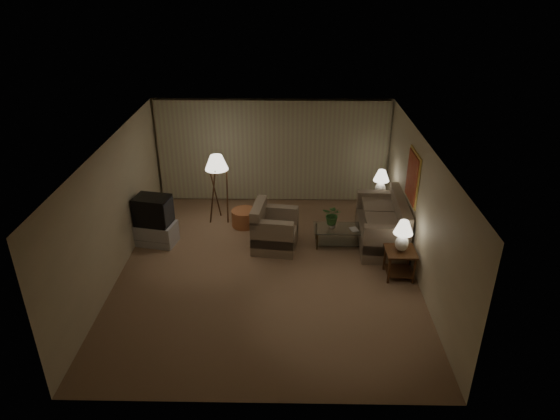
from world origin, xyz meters
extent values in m
plane|color=olive|center=(0.00, 0.00, 0.00)|extent=(7.00, 7.00, 0.00)
cube|color=beige|center=(0.00, 3.50, 1.35)|extent=(6.00, 0.04, 2.70)
cube|color=beige|center=(-3.00, 0.00, 1.35)|extent=(0.04, 7.00, 2.70)
cube|color=beige|center=(3.00, 0.00, 1.35)|extent=(0.04, 7.00, 2.70)
cube|color=white|center=(0.00, 0.00, 2.70)|extent=(6.00, 7.00, 0.04)
cube|color=#C0BF95|center=(0.00, 3.42, 1.35)|extent=(5.85, 0.12, 2.65)
cube|color=gold|center=(2.98, 0.80, 1.75)|extent=(0.03, 0.90, 1.10)
cube|color=maroon|center=(2.95, 0.80, 1.75)|extent=(0.02, 0.80, 1.00)
cube|color=gray|center=(2.50, 1.15, 0.23)|extent=(2.03, 1.15, 0.45)
cube|color=gray|center=(0.13, 0.90, 0.21)|extent=(1.21, 1.18, 0.43)
cube|color=#3A1C10|center=(2.65, -0.20, 0.58)|extent=(0.59, 0.59, 0.04)
cube|color=#3A1C10|center=(2.65, -0.20, 0.12)|extent=(0.50, 0.50, 0.02)
cylinder|color=#3A1C10|center=(2.41, -0.45, 0.28)|extent=(0.05, 0.05, 0.56)
cylinder|color=#3A1C10|center=(2.41, 0.04, 0.28)|extent=(0.05, 0.05, 0.56)
cylinder|color=#3A1C10|center=(2.89, -0.45, 0.28)|extent=(0.05, 0.05, 0.56)
cylinder|color=#3A1C10|center=(2.89, 0.04, 0.28)|extent=(0.05, 0.05, 0.56)
cube|color=#3A1C10|center=(2.65, 2.40, 0.58)|extent=(0.45, 0.38, 0.04)
cube|color=#3A1C10|center=(2.65, 2.40, 0.12)|extent=(0.38, 0.32, 0.02)
cylinder|color=#3A1C10|center=(2.48, 2.26, 0.28)|extent=(0.05, 0.05, 0.56)
cylinder|color=#3A1C10|center=(2.48, 2.54, 0.28)|extent=(0.05, 0.05, 0.56)
cylinder|color=#3A1C10|center=(2.82, 2.26, 0.28)|extent=(0.05, 0.05, 0.56)
cylinder|color=#3A1C10|center=(2.82, 2.54, 0.28)|extent=(0.05, 0.05, 0.56)
ellipsoid|color=white|center=(2.65, -0.20, 0.77)|extent=(0.27, 0.27, 0.33)
cylinder|color=white|center=(2.65, -0.20, 0.97)|extent=(0.03, 0.03, 0.08)
cone|color=silver|center=(2.65, -0.20, 1.12)|extent=(0.38, 0.38, 0.27)
ellipsoid|color=white|center=(2.65, 2.40, 0.77)|extent=(0.27, 0.27, 0.34)
cylinder|color=white|center=(2.65, 2.40, 0.97)|extent=(0.03, 0.03, 0.08)
cone|color=silver|center=(2.65, 2.40, 1.13)|extent=(0.38, 0.38, 0.27)
cube|color=silver|center=(1.55, 1.05, 0.41)|extent=(1.10, 0.60, 0.02)
cube|color=silver|center=(1.55, 1.05, 0.10)|extent=(1.03, 0.52, 0.01)
cylinder|color=#3F3119|center=(1.06, 0.82, 0.20)|extent=(0.04, 0.04, 0.40)
cylinder|color=#3F3119|center=(1.06, 1.28, 0.20)|extent=(0.04, 0.04, 0.40)
cylinder|color=#3F3119|center=(2.03, 0.82, 0.20)|extent=(0.04, 0.04, 0.40)
cylinder|color=#3F3119|center=(2.03, 1.28, 0.20)|extent=(0.04, 0.04, 0.40)
cube|color=#AAAAAC|center=(-2.55, 1.04, 0.25)|extent=(1.10, 0.90, 0.50)
cube|color=black|center=(-2.55, 1.04, 0.82)|extent=(0.96, 0.82, 0.64)
cylinder|color=#3A1C10|center=(-1.26, 2.17, 1.32)|extent=(0.04, 0.04, 0.25)
cone|color=silver|center=(-1.26, 2.17, 1.52)|extent=(0.55, 0.55, 0.34)
cylinder|color=#B0643B|center=(-0.63, 1.92, 0.20)|extent=(0.72, 0.72, 0.40)
imported|color=silver|center=(1.40, 1.05, 0.49)|extent=(0.16, 0.16, 0.15)
imported|color=#376D30|center=(1.40, 1.05, 0.79)|extent=(0.52, 0.49, 0.46)
imported|color=olive|center=(1.80, 0.95, 0.42)|extent=(0.22, 0.26, 0.02)
camera|label=1|loc=(0.42, -8.69, 5.70)|focal=32.00mm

